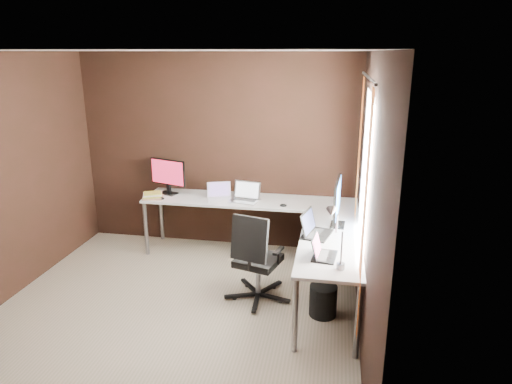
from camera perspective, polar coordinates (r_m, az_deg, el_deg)
room at (r=4.22m, az=-6.34°, el=0.29°), size 3.60×3.60×2.50m
desk at (r=5.21m, az=2.20°, el=-3.26°), size 2.65×2.25×0.73m
drawer_pedestal at (r=5.41m, az=8.52°, el=-6.96°), size 0.42×0.50×0.60m
monitor_left at (r=5.96m, az=-10.96°, el=2.16°), size 0.50×0.22×0.45m
monitor_right at (r=4.83m, az=10.12°, el=-1.00°), size 0.16×0.61×0.50m
laptop_white at (r=5.72m, az=-4.60°, el=-0.39°), size 0.35×0.29×0.20m
laptop_silver at (r=5.63m, az=-1.35°, el=-0.59°), size 0.39×0.31×0.23m
laptop_black_big at (r=4.63m, az=7.23°, el=-4.70°), size 0.34×0.41×0.24m
laptop_black_small at (r=4.16m, az=8.19°, el=-7.46°), size 0.24×0.31×0.20m
book_stack at (r=5.86m, az=-12.80°, el=-0.44°), size 0.28×0.25×0.08m
mouse_left at (r=5.79m, az=-11.77°, el=-0.79°), size 0.09×0.07×0.03m
mouse_corner at (r=5.42m, az=3.42°, el=-1.68°), size 0.10×0.08×0.03m
desk_lamp at (r=3.90m, az=9.82°, el=-4.66°), size 0.18×0.21×0.53m
office_chair at (r=4.80m, az=0.08°, el=-10.24°), size 0.54×0.56×0.97m
wastebasket at (r=4.64m, az=8.37°, el=-13.27°), size 0.34×0.34×0.31m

